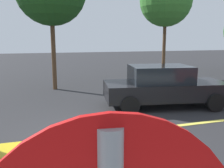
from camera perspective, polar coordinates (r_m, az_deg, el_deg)
ground_plane at (r=6.48m, az=-7.18°, el=-12.37°), size 80.00×80.00×0.00m
lane_marking_centre at (r=7.55m, az=16.17°, el=-9.28°), size 28.00×0.16×0.01m
car_black_near_curb at (r=9.25m, az=12.04°, el=-0.44°), size 4.72×2.56×1.55m
tree_centre_verge at (r=16.40m, az=12.54°, el=18.64°), size 3.28×3.28×6.54m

